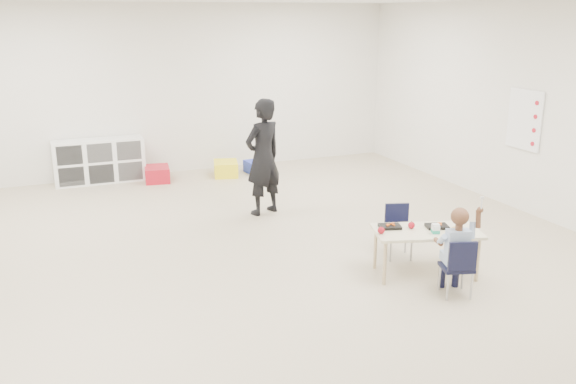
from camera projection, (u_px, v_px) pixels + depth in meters
name	position (u px, v px, depth m)	size (l,w,h in m)	color
room	(261.00, 139.00, 6.11)	(9.00, 9.02, 2.80)	beige
table	(425.00, 252.00, 6.27)	(1.18, 0.83, 0.49)	beige
chair_near	(457.00, 266.00, 5.81)	(0.29, 0.27, 0.59)	black
chair_far	(399.00, 232.00, 6.72)	(0.29, 0.27, 0.59)	black
child	(458.00, 250.00, 5.76)	(0.39, 0.39, 0.93)	#A9BEE5
lunch_tray_near	(437.00, 226.00, 6.27)	(0.22, 0.16, 0.03)	black
lunch_tray_far	(390.00, 227.00, 6.26)	(0.22, 0.16, 0.03)	black
milk_carton	(436.00, 229.00, 6.09)	(0.07, 0.07, 0.10)	white
bread_roll	(455.00, 230.00, 6.11)	(0.09, 0.09, 0.07)	#B58A4A
apple_near	(411.00, 225.00, 6.24)	(0.07, 0.07, 0.07)	maroon
apple_far	(381.00, 230.00, 6.09)	(0.07, 0.07, 0.07)	maroon
cubby_shelf	(99.00, 161.00, 9.75)	(1.40, 0.40, 0.70)	white
rules_poster	(525.00, 120.00, 8.15)	(0.02, 0.60, 0.80)	white
adult	(263.00, 157.00, 8.09)	(0.57, 0.37, 1.56)	black
bin_red	(157.00, 174.00, 9.87)	(0.38, 0.49, 0.24)	#B61222
bin_yellow	(226.00, 169.00, 10.21)	(0.38, 0.49, 0.24)	yellow
bin_blue	(257.00, 167.00, 10.39)	(0.32, 0.41, 0.20)	#192BC0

